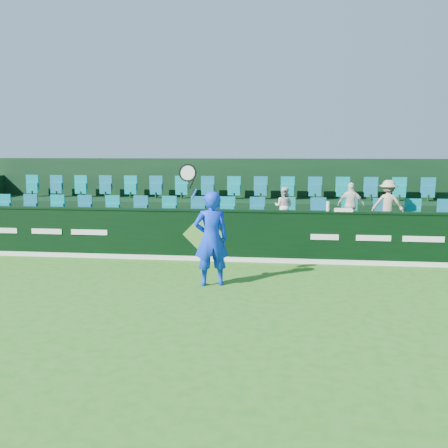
# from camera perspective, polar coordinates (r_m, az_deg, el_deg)

# --- Properties ---
(ground) EXTENTS (60.00, 60.00, 0.00)m
(ground) POSITION_cam_1_polar(r_m,az_deg,el_deg) (9.42, -6.21, -9.36)
(ground) COLOR #286C19
(ground) RESTS_ON ground
(sponsor_hoarding) EXTENTS (16.00, 0.25, 1.35)m
(sponsor_hoarding) POSITION_cam_1_polar(r_m,az_deg,el_deg) (13.08, -2.27, -1.25)
(sponsor_hoarding) COLOR black
(sponsor_hoarding) RESTS_ON ground
(stand_tier_front) EXTENTS (16.00, 2.00, 0.80)m
(stand_tier_front) POSITION_cam_1_polar(r_m,az_deg,el_deg) (14.20, -1.56, -1.60)
(stand_tier_front) COLOR black
(stand_tier_front) RESTS_ON ground
(stand_tier_back) EXTENTS (16.00, 1.80, 1.30)m
(stand_tier_back) POSITION_cam_1_polar(r_m,az_deg,el_deg) (16.02, -0.55, 0.46)
(stand_tier_back) COLOR black
(stand_tier_back) RESTS_ON ground
(stand_rear) EXTENTS (16.00, 4.10, 2.60)m
(stand_rear) POSITION_cam_1_polar(r_m,az_deg,el_deg) (16.39, -0.35, 2.63)
(stand_rear) COLOR black
(stand_rear) RESTS_ON ground
(seat_row_front) EXTENTS (13.50, 0.50, 0.60)m
(seat_row_front) POSITION_cam_1_polar(r_m,az_deg,el_deg) (14.49, -1.33, 1.40)
(seat_row_front) COLOR #07858B
(seat_row_front) RESTS_ON stand_tier_front
(seat_row_back) EXTENTS (13.50, 0.50, 0.60)m
(seat_row_back) POSITION_cam_1_polar(r_m,az_deg,el_deg) (16.21, -0.42, 3.93)
(seat_row_back) COLOR #07858B
(seat_row_back) RESTS_ON stand_tier_back
(tennis_player) EXTENTS (1.16, 0.69, 2.66)m
(tennis_player) POSITION_cam_1_polar(r_m,az_deg,el_deg) (10.59, -1.49, -1.61)
(tennis_player) COLOR #0E34F0
(tennis_player) RESTS_ON ground
(spectator_left) EXTENTS (0.60, 0.51, 1.07)m
(spectator_left) POSITION_cam_1_polar(r_m,az_deg,el_deg) (13.93, 6.84, 2.03)
(spectator_left) COLOR silver
(spectator_left) RESTS_ON stand_tier_front
(spectator_middle) EXTENTS (0.75, 0.43, 1.20)m
(spectator_middle) POSITION_cam_1_polar(r_m,az_deg,el_deg) (14.04, 14.30, 2.16)
(spectator_middle) COLOR white
(spectator_middle) RESTS_ON stand_tier_front
(spectator_right) EXTENTS (0.90, 0.62, 1.28)m
(spectator_right) POSITION_cam_1_polar(r_m,az_deg,el_deg) (14.20, 18.22, 2.22)
(spectator_right) COLOR tan
(spectator_right) RESTS_ON stand_tier_front
(towel) EXTENTS (0.44, 0.29, 0.07)m
(towel) POSITION_cam_1_polar(r_m,az_deg,el_deg) (12.90, 13.49, 1.57)
(towel) COLOR white
(towel) RESTS_ON sponsor_hoarding
(drinks_bottle) EXTENTS (0.08, 0.08, 0.25)m
(drinks_bottle) POSITION_cam_1_polar(r_m,az_deg,el_deg) (12.85, 11.78, 2.00)
(drinks_bottle) COLOR silver
(drinks_bottle) RESTS_ON sponsor_hoarding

